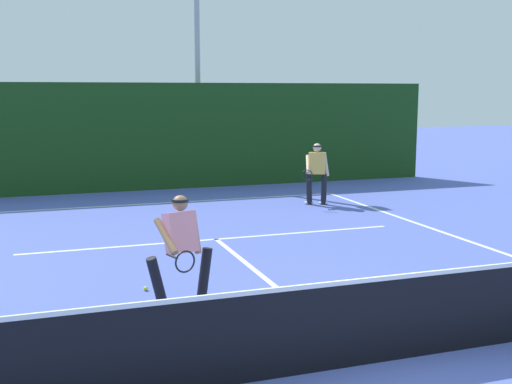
% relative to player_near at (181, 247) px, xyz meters
% --- Properties ---
extents(ground_plane, '(80.00, 80.00, 0.00)m').
position_rel_player_near_xyz_m(ground_plane, '(1.58, -2.47, -0.87)').
color(ground_plane, '#4D5EB7').
extents(court_line_baseline_far, '(9.49, 0.10, 0.01)m').
position_rel_player_near_xyz_m(court_line_baseline_far, '(1.58, 8.49, -0.87)').
color(court_line_baseline_far, white).
rests_on(court_line_baseline_far, ground_plane).
extents(court_line_service, '(7.74, 0.10, 0.01)m').
position_rel_player_near_xyz_m(court_line_service, '(1.58, 3.90, -0.87)').
color(court_line_service, white).
rests_on(court_line_service, ground_plane).
extents(court_line_centre, '(0.10, 6.40, 0.01)m').
position_rel_player_near_xyz_m(court_line_centre, '(1.58, 0.73, -0.87)').
color(court_line_centre, white).
rests_on(court_line_centre, ground_plane).
extents(tennis_net, '(10.41, 0.09, 1.10)m').
position_rel_player_near_xyz_m(tennis_net, '(1.58, -2.47, -0.36)').
color(tennis_net, '#1E4723').
rests_on(tennis_net, ground_plane).
extents(player_near, '(1.02, 0.92, 1.60)m').
position_rel_player_near_xyz_m(player_near, '(0.00, 0.00, 0.00)').
color(player_near, black).
rests_on(player_near, ground_plane).
extents(player_far, '(0.95, 0.87, 1.63)m').
position_rel_player_near_xyz_m(player_far, '(5.18, 6.94, 0.02)').
color(player_far, black).
rests_on(player_far, ground_plane).
extents(tennis_ball, '(0.07, 0.07, 0.07)m').
position_rel_player_near_xyz_m(tennis_ball, '(-0.34, 0.97, -0.84)').
color(tennis_ball, '#D1E033').
rests_on(tennis_ball, ground_plane).
extents(back_fence_windscreen, '(18.37, 0.12, 3.23)m').
position_rel_player_near_xyz_m(back_fence_windscreen, '(1.58, 10.93, 0.74)').
color(back_fence_windscreen, '#183D15').
rests_on(back_fence_windscreen, ground_plane).
extents(light_pole, '(0.55, 0.44, 7.82)m').
position_rel_player_near_xyz_m(light_pole, '(3.27, 12.08, 3.89)').
color(light_pole, '#9EA39E').
rests_on(light_pole, ground_plane).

